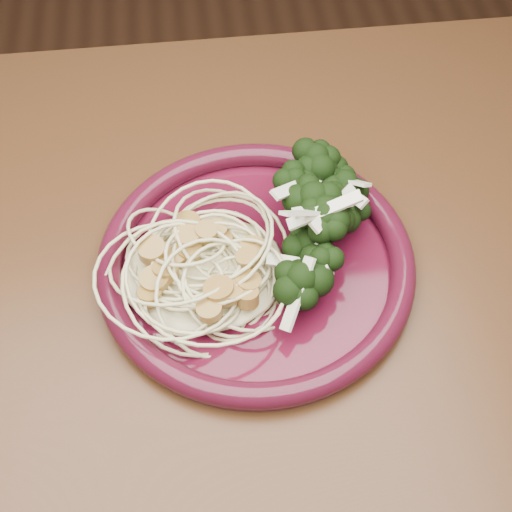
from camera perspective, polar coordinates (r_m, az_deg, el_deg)
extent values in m
cube|color=#472814|center=(0.63, -1.33, -6.88)|extent=(1.20, 0.80, 0.04)
cylinder|color=#460B1D|center=(0.65, 0.00, -0.88)|extent=(0.31, 0.31, 0.01)
torus|color=#460D1F|center=(0.64, 0.00, -0.40)|extent=(0.32, 0.32, 0.02)
ellipsoid|color=beige|center=(0.62, -4.21, -0.72)|extent=(0.16, 0.15, 0.03)
ellipsoid|color=black|center=(0.63, 5.10, 1.85)|extent=(0.12, 0.18, 0.06)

